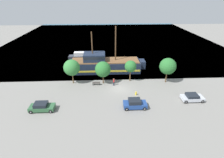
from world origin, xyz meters
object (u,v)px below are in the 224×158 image
Objects in this scene: parked_car_curb_mid at (42,107)px; parked_car_curb_rear at (135,104)px; pirate_ship at (104,64)px; moored_boat_dockside at (81,56)px; parked_car_curb_front at (192,97)px; fire_hydrant at (136,93)px; bench_promenade_east at (96,83)px; pedestrian_walking_near at (114,82)px.

parked_car_curb_mid is 1.03× the size of parked_car_curb_rear.
pirate_ship is 4.55× the size of parked_car_curb_mid.
moored_boat_dockside is 1.81× the size of parked_car_curb_mid.
parked_car_curb_front reaches higher than fire_hydrant.
parked_car_curb_rear is 2.42× the size of bench_promenade_east.
parked_car_curb_rear is at bearing -72.72° from pirate_ship.
parked_car_curb_front is 25.75m from parked_car_curb_mid.
fire_hydrant is (12.68, -21.26, -0.29)m from moored_boat_dockside.
pirate_ship is at bearing 103.45° from pedestrian_walking_near.
moored_boat_dockside is 32.43m from parked_car_curb_front.
parked_car_curb_front is at bearing 3.87° from parked_car_curb_mid.
moored_boat_dockside reaches higher than parked_car_curb_rear.
parked_car_curb_rear reaches higher than parked_car_curb_front.
bench_promenade_east is at bearing 44.44° from parked_car_curb_mid.
pirate_ship reaches higher than fire_hydrant.
moored_boat_dockside reaches higher than pedestrian_walking_near.
fire_hydrant is at bearing -29.77° from bench_promenade_east.
pedestrian_walking_near is at bearing -76.55° from pirate_ship.
bench_promenade_east is (-17.17, 6.62, -0.20)m from parked_car_curb_front.
pirate_ship is 16.45m from parked_car_curb_rear.
parked_car_curb_front is 0.96× the size of parked_car_curb_mid.
parked_car_curb_rear is (11.77, -25.24, 0.07)m from moored_boat_dockside.
parked_car_curb_front is 14.97m from pedestrian_walking_near.
parked_car_curb_mid is 2.50× the size of bench_promenade_east.
bench_promenade_east is (-7.55, 4.32, 0.02)m from fire_hydrant.
parked_car_curb_rear is at bearing -170.90° from parked_car_curb_front.
fire_hydrant is at bearing -45.46° from pedestrian_walking_near.
bench_promenade_east reaches higher than fire_hydrant.
pirate_ship is 23.51× the size of fire_hydrant.
parked_car_curb_rear is 4.10m from fire_hydrant.
moored_boat_dockside is 9.35× the size of fire_hydrant.
pirate_ship is 11.42× the size of pedestrian_walking_near.
parked_car_curb_front is 18.40m from bench_promenade_east.
pedestrian_walking_near reaches higher than parked_car_curb_front.
parked_car_curb_mid is (-3.39, -25.29, 0.00)m from moored_boat_dockside.
parked_car_curb_mid is at bearing -165.91° from fire_hydrant.
pedestrian_walking_near reaches higher than bench_promenade_east.
fire_hydrant is 8.70m from bench_promenade_east.
moored_boat_dockside is 1.88× the size of parked_car_curb_front.
parked_car_curb_rear is 5.00× the size of fire_hydrant.
fire_hydrant is (5.79, -11.70, -1.29)m from pirate_ship.
pirate_ship is 7.69m from bench_promenade_east.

